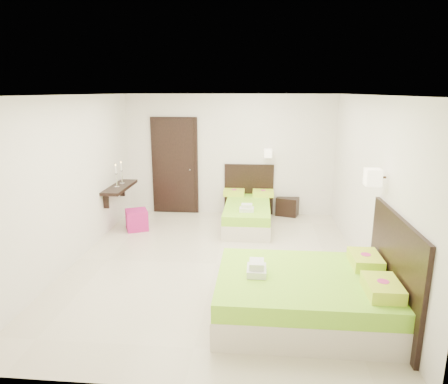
# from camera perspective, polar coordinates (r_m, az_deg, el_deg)

# --- Properties ---
(floor) EXTENTS (5.50, 5.50, 0.00)m
(floor) POSITION_cam_1_polar(r_m,az_deg,el_deg) (6.42, -1.15, -10.21)
(floor) COLOR beige
(floor) RESTS_ON ground
(bed_single) EXTENTS (1.07, 1.79, 1.47)m
(bed_single) POSITION_cam_1_polar(r_m,az_deg,el_deg) (8.11, 3.39, -2.86)
(bed_single) COLOR beige
(bed_single) RESTS_ON ground
(bed_double) EXTENTS (2.07, 1.76, 1.71)m
(bed_double) POSITION_cam_1_polar(r_m,az_deg,el_deg) (5.02, 12.31, -14.03)
(bed_double) COLOR beige
(bed_double) RESTS_ON ground
(nightstand) EXTENTS (0.56, 0.52, 0.40)m
(nightstand) POSITION_cam_1_polar(r_m,az_deg,el_deg) (8.90, 9.11, -1.96)
(nightstand) COLOR black
(nightstand) RESTS_ON ground
(ottoman) EXTENTS (0.53, 0.53, 0.40)m
(ottoman) POSITION_cam_1_polar(r_m,az_deg,el_deg) (8.04, -12.34, -3.90)
(ottoman) COLOR #9A145C
(ottoman) RESTS_ON ground
(door) EXTENTS (1.02, 0.15, 2.14)m
(door) POSITION_cam_1_polar(r_m,az_deg,el_deg) (8.85, -7.03, 3.67)
(door) COLOR black
(door) RESTS_ON ground
(console_shelf) EXTENTS (0.35, 1.20, 0.78)m
(console_shelf) POSITION_cam_1_polar(r_m,az_deg,el_deg) (8.10, -14.73, 0.64)
(console_shelf) COLOR black
(console_shelf) RESTS_ON ground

